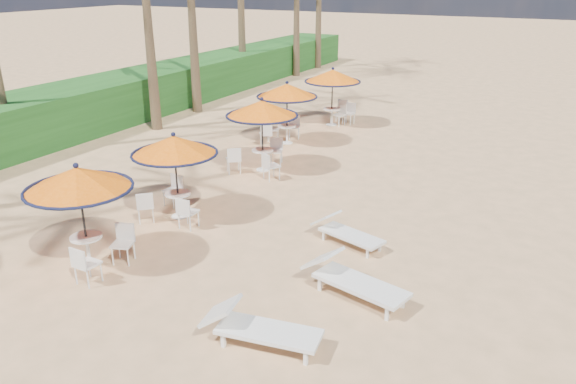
% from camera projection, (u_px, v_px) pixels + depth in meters
% --- Properties ---
extents(ground, '(160.00, 160.00, 0.00)m').
position_uv_depth(ground, '(274.00, 328.00, 10.03)').
color(ground, tan).
rests_on(ground, ground).
extents(scrub_hedge, '(3.00, 40.00, 1.80)m').
position_uv_depth(scrub_hedge, '(128.00, 96.00, 24.63)').
color(scrub_hedge, '#194716').
rests_on(scrub_hedge, ground).
extents(station_0, '(2.24, 2.24, 2.33)m').
position_uv_depth(station_0, '(81.00, 189.00, 11.55)').
color(station_0, black).
rests_on(station_0, ground).
extents(station_1, '(2.18, 2.18, 2.27)m').
position_uv_depth(station_1, '(173.00, 156.00, 14.01)').
color(station_1, black).
rests_on(station_1, ground).
extents(station_2, '(2.27, 2.27, 2.37)m').
position_uv_depth(station_2, '(262.00, 118.00, 17.41)').
color(station_2, black).
rests_on(station_2, ground).
extents(station_3, '(2.22, 2.22, 2.32)m').
position_uv_depth(station_3, '(285.00, 98.00, 20.34)').
color(station_3, black).
rests_on(station_3, ground).
extents(station_4, '(2.30, 2.31, 2.40)m').
position_uv_depth(station_4, '(334.00, 83.00, 22.83)').
color(station_4, black).
rests_on(station_4, ground).
extents(lounger_near, '(2.15, 0.97, 0.74)m').
position_uv_depth(lounger_near, '(257.00, 327.00, 9.48)').
color(lounger_near, silver).
rests_on(lounger_near, ground).
extents(lounger_mid, '(2.31, 1.19, 0.79)m').
position_uv_depth(lounger_mid, '(351.00, 278.00, 10.95)').
color(lounger_mid, silver).
rests_on(lounger_mid, ground).
extents(lounger_far, '(1.92, 1.07, 0.66)m').
position_uv_depth(lounger_far, '(345.00, 231.00, 13.09)').
color(lounger_far, silver).
rests_on(lounger_far, ground).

